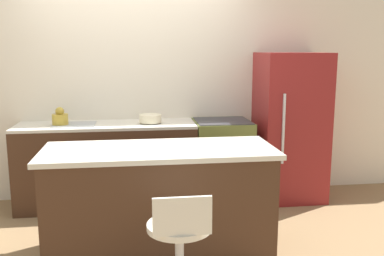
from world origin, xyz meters
The scene contains 9 objects.
ground_plane centered at (0.00, 0.00, 0.00)m, with size 14.00×14.00×0.00m, color #8E704C.
wall_back centered at (0.00, 0.63, 1.30)m, with size 8.00×0.06×2.60m.
back_counter centered at (-0.29, 0.31, 0.45)m, with size 1.91×0.58×0.92m.
kitchen_island centered at (0.21, -0.91, 0.46)m, with size 1.89×0.75×0.91m.
oven_range centered at (0.99, 0.31, 0.46)m, with size 0.63×0.59×0.92m.
refrigerator centered at (1.77, 0.28, 0.83)m, with size 0.73×0.67×1.66m.
stool_chair centered at (0.30, -1.68, 0.40)m, with size 0.43×0.43×0.82m.
kettle centered at (-0.76, 0.29, 0.99)m, with size 0.17×0.17×0.19m.
mixing_bowl centered at (0.19, 0.29, 0.96)m, with size 0.24×0.24×0.09m.
Camera 1 is at (0.02, -4.30, 1.70)m, focal length 40.00 mm.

